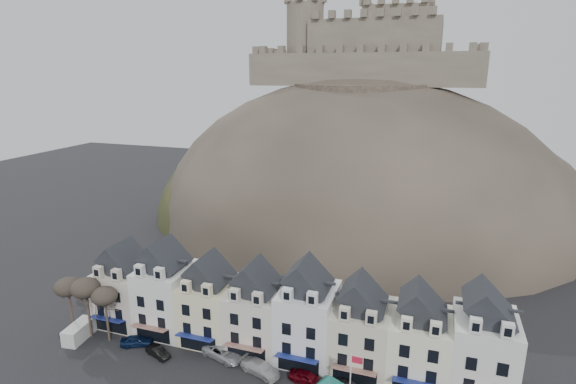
% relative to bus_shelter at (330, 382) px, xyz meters
% --- Properties ---
extents(townhouse_terrace, '(54.40, 9.35, 11.80)m').
position_rel_bus_shelter_xyz_m(townhouse_terrace, '(-8.06, 8.08, 2.24)').
color(townhouse_terrace, beige).
rests_on(townhouse_terrace, ground).
extents(castle_hill, '(100.00, 76.00, 68.00)m').
position_rel_bus_shelter_xyz_m(castle_hill, '(-6.95, 61.06, -2.95)').
color(castle_hill, '#312C26').
rests_on(castle_hill, ground).
extents(castle, '(50.20, 22.20, 22.00)m').
position_rel_bus_shelter_xyz_m(castle, '(-7.69, 68.04, 37.14)').
color(castle, '#605649').
rests_on(castle, ground).
extents(tree_left_far, '(3.61, 3.61, 8.24)m').
position_rel_bus_shelter_xyz_m(tree_left_far, '(-37.20, 2.61, 3.84)').
color(tree_left_far, '#3B3025').
rests_on(tree_left_far, ground).
extents(tree_left_mid, '(3.78, 3.78, 8.64)m').
position_rel_bus_shelter_xyz_m(tree_left_mid, '(-34.20, 2.61, 4.19)').
color(tree_left_mid, '#3B3025').
rests_on(tree_left_mid, ground).
extents(tree_left_near, '(3.43, 3.43, 7.84)m').
position_rel_bus_shelter_xyz_m(tree_left_near, '(-31.20, 2.61, 3.50)').
color(tree_left_near, '#3B3025').
rests_on(tree_left_near, ground).
extents(bus_shelter, '(5.89, 5.89, 3.94)m').
position_rel_bus_shelter_xyz_m(bus_shelter, '(0.00, 0.00, 0.00)').
color(bus_shelter, black).
rests_on(bus_shelter, ground).
extents(flagpole, '(1.21, 0.13, 8.35)m').
position_rel_bus_shelter_xyz_m(flagpole, '(2.59, -1.77, 1.71)').
color(flagpole, silver).
rests_on(flagpole, ground).
extents(white_van, '(2.58, 4.96, 2.17)m').
position_rel_bus_shelter_xyz_m(white_van, '(-35.25, 1.61, -1.97)').
color(white_van, silver).
rests_on(white_van, ground).
extents(car_navy, '(4.51, 3.26, 1.43)m').
position_rel_bus_shelter_xyz_m(car_navy, '(-26.83, 2.75, -2.34)').
color(car_navy, '#0B1A3B').
rests_on(car_navy, ground).
extents(car_black, '(3.97, 2.49, 1.24)m').
position_rel_bus_shelter_xyz_m(car_black, '(-22.83, 1.66, -2.44)').
color(car_black, black).
rests_on(car_black, ground).
extents(car_silver, '(6.14, 4.12, 1.59)m').
position_rel_bus_shelter_xyz_m(car_silver, '(-14.79, 4.11, -2.26)').
color(car_silver, '#B3B6BC').
rests_on(car_silver, ground).
extents(car_white, '(5.69, 3.65, 1.53)m').
position_rel_bus_shelter_xyz_m(car_white, '(-9.18, 2.74, -2.29)').
color(car_white, '#BEBEBE').
rests_on(car_white, ground).
extents(car_maroon, '(4.41, 2.27, 1.44)m').
position_rel_bus_shelter_xyz_m(car_maroon, '(-3.40, 2.90, -2.34)').
color(car_maroon, '#55040E').
rests_on(car_maroon, ground).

